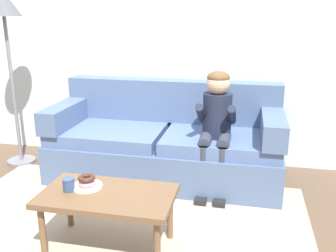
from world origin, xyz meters
The scene contains 12 objects.
ground centered at (0.00, 0.00, 0.00)m, with size 10.00×10.00×0.00m, color brown.
wall_back centered at (0.00, 1.40, 1.40)m, with size 8.00×0.10×2.80m, color silver.
area_rug centered at (0.00, -0.25, 0.01)m, with size 2.89×2.08×0.01m, color tan.
couch centered at (0.14, 0.85, 0.34)m, with size 2.21×0.90×0.93m.
coffee_table centered at (0.02, -0.43, 0.37)m, with size 0.90×0.51×0.42m.
person_child centered at (0.65, 0.64, 0.67)m, with size 0.34×0.58×1.10m.
plate centered at (-0.15, -0.37, 0.43)m, with size 0.21×0.21×0.01m, color white.
donut centered at (-0.15, -0.37, 0.45)m, with size 0.12×0.12×0.04m, color pink.
donut_second centered at (-0.15, -0.37, 0.49)m, with size 0.12×0.12×0.04m, color #422619.
mug centered at (-0.25, -0.44, 0.47)m, with size 0.08×0.08×0.09m, color #334C72.
toy_controller centered at (-0.39, -0.03, 0.03)m, with size 0.23×0.09×0.05m.
floor_lamp centered at (-1.50, 0.86, 1.51)m, with size 0.35×0.35×1.82m.
Camera 1 is at (0.90, -2.54, 1.57)m, focal length 39.67 mm.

